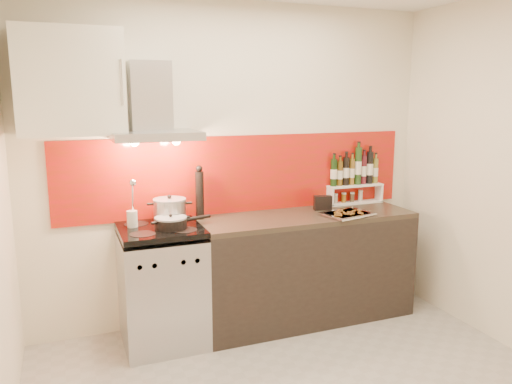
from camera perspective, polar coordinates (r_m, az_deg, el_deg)
name	(u,v)px	position (r m, az deg, el deg)	size (l,w,h in m)	color
back_wall	(236,165)	(4.13, -2.27, 3.15)	(3.40, 0.02, 2.60)	silver
backsplash	(243,174)	(4.15, -1.55, 2.07)	(3.00, 0.02, 0.64)	#962608
range_stove	(163,287)	(3.89, -10.64, -10.65)	(0.60, 0.60, 0.91)	#B7B7BA
counter	(305,267)	(4.25, 5.62, -8.48)	(1.80, 0.60, 0.90)	black
range_hood	(152,112)	(3.76, -11.75, 8.94)	(0.62, 0.50, 0.61)	#B7B7BA
upper_cabinet	(70,82)	(3.70, -20.45, 11.68)	(0.70, 0.35, 0.72)	#EDE8CE
stock_pot	(170,210)	(3.85, -9.82, -2.09)	(0.25, 0.25, 0.22)	#B7B7BA
saute_pan	(172,222)	(3.69, -9.60, -3.45)	(0.44, 0.23, 0.11)	black
utensil_jar	(132,214)	(3.76, -13.95, -2.40)	(0.08, 0.12, 0.38)	silver
pepper_mill	(200,193)	(3.94, -6.46, -0.14)	(0.07, 0.07, 0.43)	black
step_shelf	(355,178)	(4.58, 11.20, 1.53)	(0.53, 0.14, 0.51)	white
caddy_box	(323,203)	(4.29, 7.64, -1.26)	(0.15, 0.06, 0.13)	black
baking_tray	(347,214)	(4.12, 10.36, -2.47)	(0.43, 0.37, 0.03)	silver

